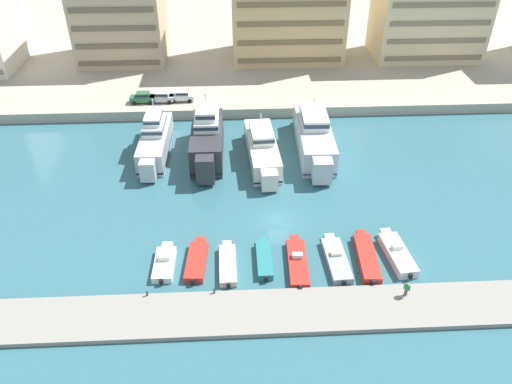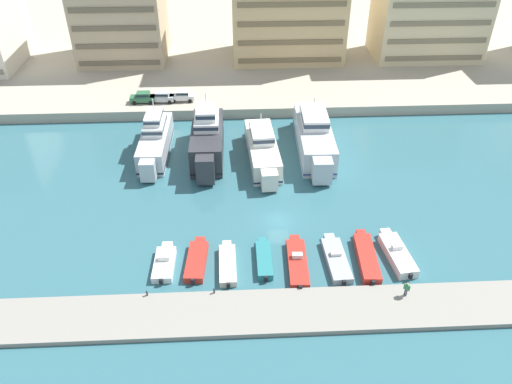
# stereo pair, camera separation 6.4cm
# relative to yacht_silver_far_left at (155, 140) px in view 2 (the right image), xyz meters

# --- Properties ---
(ground_plane) EXTENTS (400.00, 400.00, 0.00)m
(ground_plane) POSITION_rel_yacht_silver_far_left_xyz_m (16.46, -16.75, -2.14)
(ground_plane) COLOR #336670
(quay_promenade) EXTENTS (180.00, 70.00, 1.70)m
(quay_promenade) POSITION_rel_yacht_silver_far_left_xyz_m (16.46, 45.25, -1.29)
(quay_promenade) COLOR #ADA38E
(quay_promenade) RESTS_ON ground
(pier_dock) EXTENTS (120.00, 5.55, 0.52)m
(pier_dock) POSITION_rel_yacht_silver_far_left_xyz_m (16.46, -30.98, -1.88)
(pier_dock) COLOR gray
(pier_dock) RESTS_ON ground
(yacht_silver_far_left) EXTENTS (3.98, 15.81, 7.65)m
(yacht_silver_far_left) POSITION_rel_yacht_silver_far_left_xyz_m (0.00, 0.00, 0.00)
(yacht_silver_far_left) COLOR silver
(yacht_silver_far_left) RESTS_ON ground
(yacht_charcoal_left) EXTENTS (4.52, 15.84, 8.83)m
(yacht_charcoal_left) POSITION_rel_yacht_silver_far_left_xyz_m (7.54, -1.08, 0.51)
(yacht_charcoal_left) COLOR #333338
(yacht_charcoal_left) RESTS_ON ground
(yacht_ivory_mid_left) EXTENTS (4.68, 16.47, 6.21)m
(yacht_ivory_mid_left) POSITION_rel_yacht_silver_far_left_xyz_m (15.32, -2.62, -0.36)
(yacht_ivory_mid_left) COLOR silver
(yacht_ivory_mid_left) RESTS_ON ground
(yacht_silver_center_left) EXTENTS (5.05, 18.85, 7.26)m
(yacht_silver_center_left) POSITION_rel_yacht_silver_far_left_xyz_m (22.99, -0.27, 0.11)
(yacht_silver_center_left) COLOR silver
(yacht_silver_center_left) RESTS_ON ground
(motorboat_white_far_left) EXTENTS (2.21, 6.16, 1.34)m
(motorboat_white_far_left) POSITION_rel_yacht_silver_far_left_xyz_m (3.52, -23.78, -1.72)
(motorboat_white_far_left) COLOR white
(motorboat_white_far_left) RESTS_ON ground
(motorboat_red_left) EXTENTS (2.44, 7.03, 0.85)m
(motorboat_red_left) POSITION_rel_yacht_silver_far_left_xyz_m (6.95, -23.52, -1.75)
(motorboat_red_left) COLOR red
(motorboat_red_left) RESTS_ON ground
(motorboat_cream_mid_left) EXTENTS (1.90, 6.91, 0.83)m
(motorboat_cream_mid_left) POSITION_rel_yacht_silver_far_left_xyz_m (10.29, -24.26, -1.76)
(motorboat_cream_mid_left) COLOR beige
(motorboat_cream_mid_left) RESTS_ON ground
(motorboat_teal_center_left) EXTENTS (1.63, 6.50, 0.84)m
(motorboat_teal_center_left) POSITION_rel_yacht_silver_far_left_xyz_m (14.23, -23.69, -1.75)
(motorboat_teal_center_left) COLOR teal
(motorboat_teal_center_left) RESTS_ON ground
(motorboat_red_center) EXTENTS (2.26, 8.23, 1.29)m
(motorboat_red_center) POSITION_rel_yacht_silver_far_left_xyz_m (17.78, -24.30, -1.74)
(motorboat_red_center) COLOR red
(motorboat_red_center) RESTS_ON ground
(motorboat_grey_center_right) EXTENTS (2.41, 7.83, 1.13)m
(motorboat_grey_center_right) POSITION_rel_yacht_silver_far_left_xyz_m (22.03, -24.04, -1.75)
(motorboat_grey_center_right) COLOR #9EA3A8
(motorboat_grey_center_right) RESTS_ON ground
(motorboat_red_mid_right) EXTENTS (2.32, 8.40, 1.02)m
(motorboat_red_mid_right) POSITION_rel_yacht_silver_far_left_xyz_m (25.34, -24.08, -1.63)
(motorboat_red_mid_right) COLOR red
(motorboat_red_mid_right) RESTS_ON ground
(motorboat_white_right) EXTENTS (2.82, 7.68, 1.55)m
(motorboat_white_right) POSITION_rel_yacht_silver_far_left_xyz_m (28.80, -23.68, -1.60)
(motorboat_white_right) COLOR white
(motorboat_white_right) RESTS_ON ground
(car_green_far_left) EXTENTS (4.11, 1.94, 1.80)m
(car_green_far_left) POSITION_rel_yacht_silver_far_left_xyz_m (-3.51, 13.68, 0.53)
(car_green_far_left) COLOR #2D6642
(car_green_far_left) RESTS_ON quay_promenade
(car_silver_left) EXTENTS (4.16, 2.05, 1.80)m
(car_silver_left) POSITION_rel_yacht_silver_far_left_xyz_m (-0.40, 13.73, 0.53)
(car_silver_left) COLOR #B7BCC1
(car_silver_left) RESTS_ON quay_promenade
(car_white_mid_left) EXTENTS (4.13, 1.98, 1.80)m
(car_white_mid_left) POSITION_rel_yacht_silver_far_left_xyz_m (2.92, 14.02, 0.53)
(car_white_mid_left) COLOR white
(car_white_mid_left) RESTS_ON quay_promenade
(apartment_block_left) EXTENTS (16.58, 14.57, 21.68)m
(apartment_block_left) POSITION_rel_yacht_silver_far_left_xyz_m (-9.62, 34.75, 9.46)
(apartment_block_left) COLOR #C6AD89
(apartment_block_left) RESTS_ON quay_promenade
(apartment_block_center_left) EXTENTS (20.79, 12.60, 22.01)m
(apartment_block_center_left) POSITION_rel_yacht_silver_far_left_xyz_m (49.83, 33.38, 9.62)
(apartment_block_center_left) COLOR beige
(apartment_block_center_left) RESTS_ON quay_promenade
(pedestrian_near_edge) EXTENTS (0.52, 0.48, 1.71)m
(pedestrian_near_edge) POSITION_rel_yacht_silver_far_left_xyz_m (27.90, -29.71, -0.61)
(pedestrian_near_edge) COLOR #282D3D
(pedestrian_near_edge) RESTS_ON pier_dock
(bollard_west) EXTENTS (0.20, 0.20, 0.61)m
(bollard_west) POSITION_rel_yacht_silver_far_left_xyz_m (2.30, -28.46, -1.30)
(bollard_west) COLOR #2D2D33
(bollard_west) RESTS_ON pier_dock
(bollard_west_mid) EXTENTS (0.20, 0.20, 0.61)m
(bollard_west_mid) POSITION_rel_yacht_silver_far_left_xyz_m (8.95, -28.46, -1.30)
(bollard_west_mid) COLOR #2D2D33
(bollard_west_mid) RESTS_ON pier_dock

